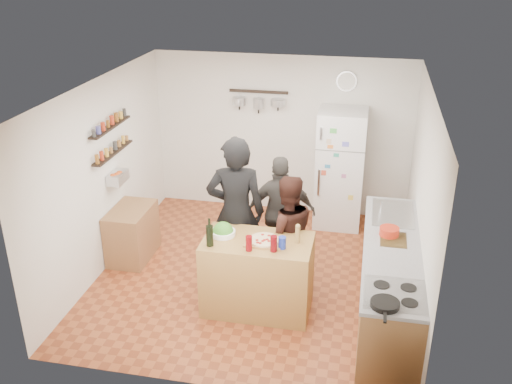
% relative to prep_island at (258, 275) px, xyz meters
% --- Properties ---
extents(room_shell, '(4.20, 4.20, 4.20)m').
position_rel_prep_island_xyz_m(room_shell, '(-0.18, 1.09, 0.79)').
color(room_shell, brown).
rests_on(room_shell, ground).
extents(prep_island, '(1.25, 0.72, 0.91)m').
position_rel_prep_island_xyz_m(prep_island, '(0.00, 0.00, 0.00)').
color(prep_island, olive).
rests_on(prep_island, floor).
extents(pizza_board, '(0.42, 0.34, 0.02)m').
position_rel_prep_island_xyz_m(pizza_board, '(0.08, -0.02, 0.47)').
color(pizza_board, olive).
rests_on(pizza_board, prep_island).
extents(pizza, '(0.34, 0.34, 0.02)m').
position_rel_prep_island_xyz_m(pizza, '(0.08, -0.02, 0.48)').
color(pizza, '#D1B78A').
rests_on(pizza, pizza_board).
extents(salad_bowl, '(0.29, 0.29, 0.06)m').
position_rel_prep_island_xyz_m(salad_bowl, '(-0.42, 0.05, 0.48)').
color(salad_bowl, white).
rests_on(salad_bowl, prep_island).
extents(wine_bottle, '(0.08, 0.08, 0.25)m').
position_rel_prep_island_xyz_m(wine_bottle, '(-0.50, -0.22, 0.58)').
color(wine_bottle, black).
rests_on(wine_bottle, prep_island).
extents(wine_glass_near, '(0.07, 0.07, 0.18)m').
position_rel_prep_island_xyz_m(wine_glass_near, '(-0.05, -0.24, 0.54)').
color(wine_glass_near, '#61080C').
rests_on(wine_glass_near, prep_island).
extents(wine_glass_far, '(0.08, 0.08, 0.19)m').
position_rel_prep_island_xyz_m(wine_glass_far, '(0.22, -0.20, 0.55)').
color(wine_glass_far, '#52070B').
rests_on(wine_glass_far, prep_island).
extents(pepper_mill, '(0.06, 0.06, 0.18)m').
position_rel_prep_island_xyz_m(pepper_mill, '(0.45, 0.05, 0.55)').
color(pepper_mill, olive).
rests_on(pepper_mill, prep_island).
extents(salt_canister, '(0.09, 0.09, 0.14)m').
position_rel_prep_island_xyz_m(salt_canister, '(0.30, -0.12, 0.53)').
color(salt_canister, navy).
rests_on(salt_canister, prep_island).
extents(person_left, '(0.79, 0.59, 1.97)m').
position_rel_prep_island_xyz_m(person_left, '(-0.37, 0.50, 0.53)').
color(person_left, black).
rests_on(person_left, floor).
extents(person_center, '(0.91, 0.82, 1.54)m').
position_rel_prep_island_xyz_m(person_center, '(0.26, 0.46, 0.31)').
color(person_center, black).
rests_on(person_center, floor).
extents(person_back, '(0.96, 0.54, 1.55)m').
position_rel_prep_island_xyz_m(person_back, '(0.10, 1.05, 0.32)').
color(person_back, '#322F2D').
rests_on(person_back, floor).
extents(counter_run, '(0.63, 2.63, 0.90)m').
position_rel_prep_island_xyz_m(counter_run, '(1.52, 0.15, -0.01)').
color(counter_run, '#9E7042').
rests_on(counter_run, floor).
extents(stove_top, '(0.60, 0.62, 0.02)m').
position_rel_prep_island_xyz_m(stove_top, '(1.52, -0.80, 0.46)').
color(stove_top, white).
rests_on(stove_top, counter_run).
extents(skillet, '(0.27, 0.27, 0.05)m').
position_rel_prep_island_xyz_m(skillet, '(1.42, -1.02, 0.49)').
color(skillet, black).
rests_on(skillet, stove_top).
extents(sink, '(0.50, 0.80, 0.03)m').
position_rel_prep_island_xyz_m(sink, '(1.52, 1.00, 0.46)').
color(sink, silver).
rests_on(sink, counter_run).
extents(cutting_board, '(0.30, 0.40, 0.02)m').
position_rel_prep_island_xyz_m(cutting_board, '(1.52, 0.32, 0.46)').
color(cutting_board, brown).
rests_on(cutting_board, counter_run).
extents(red_bowl, '(0.23, 0.23, 0.09)m').
position_rel_prep_island_xyz_m(red_bowl, '(1.47, 0.42, 0.51)').
color(red_bowl, '#B42814').
rests_on(red_bowl, counter_run).
extents(fridge, '(0.70, 0.68, 1.80)m').
position_rel_prep_island_xyz_m(fridge, '(0.77, 2.45, 0.45)').
color(fridge, white).
rests_on(fridge, floor).
extents(wall_clock, '(0.30, 0.03, 0.30)m').
position_rel_prep_island_xyz_m(wall_clock, '(0.77, 2.78, 1.69)').
color(wall_clock, silver).
rests_on(wall_clock, back_wall).
extents(spice_shelf_lower, '(0.12, 1.00, 0.02)m').
position_rel_prep_island_xyz_m(spice_shelf_lower, '(-2.11, 0.90, 1.04)').
color(spice_shelf_lower, black).
rests_on(spice_shelf_lower, left_wall).
extents(spice_shelf_upper, '(0.12, 1.00, 0.02)m').
position_rel_prep_island_xyz_m(spice_shelf_upper, '(-2.11, 0.90, 1.40)').
color(spice_shelf_upper, black).
rests_on(spice_shelf_upper, left_wall).
extents(produce_basket, '(0.18, 0.35, 0.14)m').
position_rel_prep_island_xyz_m(produce_basket, '(-2.08, 0.90, 0.69)').
color(produce_basket, silver).
rests_on(produce_basket, left_wall).
extents(side_table, '(0.50, 0.80, 0.73)m').
position_rel_prep_island_xyz_m(side_table, '(-1.92, 0.83, -0.09)').
color(side_table, olive).
rests_on(side_table, floor).
extents(pot_rack, '(0.90, 0.04, 0.04)m').
position_rel_prep_island_xyz_m(pot_rack, '(-0.53, 2.70, 1.49)').
color(pot_rack, black).
rests_on(pot_rack, back_wall).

